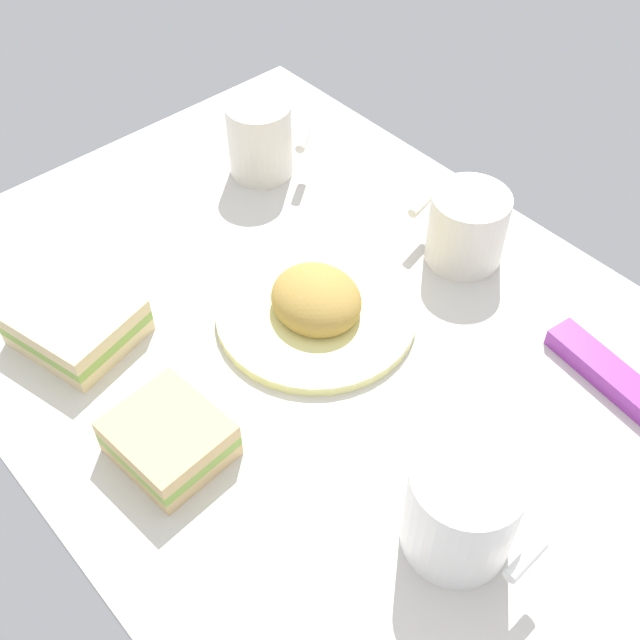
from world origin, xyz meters
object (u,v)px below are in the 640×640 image
Objects in this scene: coffee_mug_milky at (467,227)px; coffee_mug_spare at (260,138)px; sandwich_side at (76,322)px; snack_bar at (609,375)px; coffee_mug_black at (462,509)px; plate_of_food at (316,306)px; sandwich_main at (169,439)px.

coffee_mug_spare reaches higher than coffee_mug_milky.
sandwich_side is (9.42, -32.34, -2.82)cm from coffee_mug_spare.
sandwich_side is at bearing -130.97° from snack_bar.
coffee_mug_spare is at bearing 158.54° from coffee_mug_black.
coffee_mug_milky is at bearing 14.31° from coffee_mug_spare.
coffee_mug_milky reaches higher than plate_of_food.
coffee_mug_milky reaches higher than snack_bar.
coffee_mug_black is 0.81× the size of snack_bar.
sandwich_main reaches higher than snack_bar.
coffee_mug_black is 1.16× the size of coffee_mug_spare.
snack_bar is at bearing 4.90° from coffee_mug_spare.
coffee_mug_milky reaches higher than sandwich_side.
sandwich_main is (-23.53, -13.15, -3.03)cm from coffee_mug_black.
plate_of_food is at bearing 100.25° from sandwich_main.
coffee_mug_milky is 22.47cm from snack_bar.
sandwich_main is at bearing -90.39° from coffee_mug_milky.
plate_of_food is at bearing 162.95° from coffee_mug_black.
snack_bar is (50.07, 4.29, -4.02)cm from coffee_mug_spare.
plate_of_food is 1.50× the size of snack_bar.
coffee_mug_black is 27.13cm from sandwich_main.
coffee_mug_spare is at bearing -168.10° from snack_bar.
plate_of_food is at bearing 54.90° from sandwich_side.
plate_of_food is 21.92cm from sandwich_main.
coffee_mug_black is at bearing 16.19° from sandwich_side.
sandwich_side is at bearing -73.75° from coffee_mug_spare.
coffee_mug_spare is at bearing 153.78° from plate_of_food.
plate_of_food is at bearing -141.49° from snack_bar.
coffee_mug_milky is 40.55cm from sandwich_main.
coffee_mug_spare is at bearing -165.69° from coffee_mug_milky.
coffee_mug_spare is 0.73× the size of sandwich_side.
sandwich_side is at bearing 176.93° from sandwich_main.
coffee_mug_black is 35.89cm from coffee_mug_milky.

